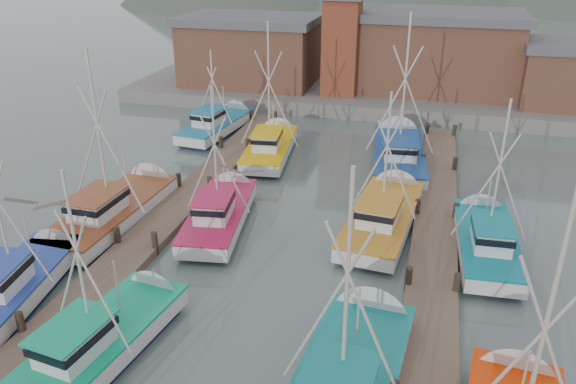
% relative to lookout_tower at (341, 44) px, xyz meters
% --- Properties ---
extents(ground, '(260.00, 260.00, 0.00)m').
position_rel_lookout_tower_xyz_m(ground, '(2.00, -33.00, -5.55)').
color(ground, '#4E5E5B').
rests_on(ground, ground).
extents(dock_left, '(2.30, 46.00, 1.50)m').
position_rel_lookout_tower_xyz_m(dock_left, '(-5.00, -28.96, -5.34)').
color(dock_left, brown).
rests_on(dock_left, ground).
extents(dock_right, '(2.30, 46.00, 1.50)m').
position_rel_lookout_tower_xyz_m(dock_right, '(9.00, -28.96, -5.34)').
color(dock_right, brown).
rests_on(dock_right, ground).
extents(quay, '(44.00, 16.00, 1.20)m').
position_rel_lookout_tower_xyz_m(quay, '(2.00, 4.00, -4.95)').
color(quay, slate).
rests_on(quay, ground).
extents(shed_left, '(12.72, 8.48, 6.20)m').
position_rel_lookout_tower_xyz_m(shed_left, '(-9.00, 2.00, -1.21)').
color(shed_left, brown).
rests_on(shed_left, quay).
extents(shed_center, '(14.84, 9.54, 6.90)m').
position_rel_lookout_tower_xyz_m(shed_center, '(8.00, 4.00, -0.86)').
color(shed_center, brown).
rests_on(shed_center, quay).
extents(shed_right, '(8.48, 6.36, 5.20)m').
position_rel_lookout_tower_xyz_m(shed_right, '(19.00, 1.00, -1.71)').
color(shed_right, brown).
rests_on(shed_right, quay).
extents(lookout_tower, '(3.60, 3.60, 8.50)m').
position_rel_lookout_tower_xyz_m(lookout_tower, '(0.00, 0.00, 0.00)').
color(lookout_tower, brown).
rests_on(lookout_tower, quay).
extents(distant_hills, '(175.00, 140.00, 42.00)m').
position_rel_lookout_tower_xyz_m(distant_hills, '(-10.76, 89.59, -5.55)').
color(distant_hills, '#454F42').
rests_on(distant_hills, ground).
extents(boat_4, '(3.74, 8.85, 8.27)m').
position_rel_lookout_tower_xyz_m(boat_4, '(-2.43, -34.87, -4.87)').
color(boat_4, '#101937').
rests_on(boat_4, ground).
extents(boat_5, '(4.02, 10.44, 9.59)m').
position_rel_lookout_tower_xyz_m(boat_5, '(6.46, -34.80, -4.87)').
color(boat_5, '#101937').
rests_on(boat_5, ground).
extents(boat_6, '(3.53, 8.20, 8.54)m').
position_rel_lookout_tower_xyz_m(boat_6, '(-7.95, -32.32, -4.87)').
color(boat_6, '#101937').
rests_on(boat_6, ground).
extents(boat_8, '(3.80, 8.84, 8.30)m').
position_rel_lookout_tower_xyz_m(boat_8, '(-2.10, -24.07, -4.87)').
color(boat_8, '#101937').
rests_on(boat_8, ground).
extents(boat_9, '(3.84, 9.75, 8.29)m').
position_rel_lookout_tower_xyz_m(boat_9, '(6.36, -22.17, -4.87)').
color(boat_9, '#101937').
rests_on(boat_9, ground).
extents(boat_10, '(4.22, 9.90, 10.26)m').
position_rel_lookout_tower_xyz_m(boat_10, '(-7.65, -25.08, -4.86)').
color(boat_10, '#101937').
rests_on(boat_10, ground).
extents(boat_11, '(3.44, 8.51, 8.49)m').
position_rel_lookout_tower_xyz_m(boat_11, '(11.37, -23.56, -4.87)').
color(boat_11, '#101937').
rests_on(boat_11, ground).
extents(boat_12, '(3.92, 9.02, 9.96)m').
position_rel_lookout_tower_xyz_m(boat_12, '(-2.42, -13.54, -4.87)').
color(boat_12, '#101937').
rests_on(boat_12, ground).
extents(boat_13, '(4.40, 10.74, 10.94)m').
position_rel_lookout_tower_xyz_m(boat_13, '(6.29, -12.47, -4.86)').
color(boat_13, '#101937').
rests_on(boat_13, ground).
extents(boat_14, '(3.65, 8.96, 7.22)m').
position_rel_lookout_tower_xyz_m(boat_14, '(-7.80, -9.77, -4.87)').
color(boat_14, '#101937').
rests_on(boat_14, ground).
extents(gull_near, '(1.54, 0.66, 0.24)m').
position_rel_lookout_tower_xyz_m(gull_near, '(-0.67, -39.01, 2.72)').
color(gull_near, gray).
rests_on(gull_near, ground).
extents(gull_far, '(1.55, 0.64, 0.24)m').
position_rel_lookout_tower_xyz_m(gull_far, '(1.97, -31.83, 0.99)').
color(gull_far, gray).
rests_on(gull_far, ground).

